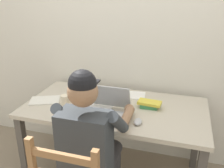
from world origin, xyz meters
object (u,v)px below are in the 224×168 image
(seated_person, at_px, (91,141))
(desk, at_px, (115,115))
(coffee_mug_white, at_px, (66,100))
(coffee_mug_dark, at_px, (89,91))
(computer_mouse, at_px, (138,122))
(book_stack_main, at_px, (149,104))
(laptop, at_px, (107,109))
(landscape_photo_print, at_px, (119,101))

(seated_person, bearing_deg, desk, 85.60)
(coffee_mug_white, distance_m, coffee_mug_dark, 0.28)
(desk, distance_m, computer_mouse, 0.36)
(computer_mouse, bearing_deg, desk, 136.30)
(coffee_mug_white, bearing_deg, book_stack_main, 13.84)
(book_stack_main, bearing_deg, seated_person, -121.09)
(laptop, bearing_deg, landscape_photo_print, 84.14)
(desk, distance_m, coffee_mug_white, 0.45)
(laptop, bearing_deg, coffee_mug_dark, 131.62)
(coffee_mug_dark, bearing_deg, computer_mouse, -35.01)
(laptop, bearing_deg, seated_person, -93.73)
(landscape_photo_print, bearing_deg, coffee_mug_white, -167.98)
(computer_mouse, bearing_deg, coffee_mug_white, 169.14)
(computer_mouse, bearing_deg, coffee_mug_dark, 144.99)
(laptop, xyz_separation_m, coffee_mug_dark, (-0.27, 0.31, -0.00))
(laptop, distance_m, coffee_mug_white, 0.40)
(desk, relative_size, book_stack_main, 7.68)
(desk, height_order, coffee_mug_dark, coffee_mug_dark)
(coffee_mug_white, bearing_deg, coffee_mug_dark, 64.82)
(seated_person, distance_m, book_stack_main, 0.63)
(coffee_mug_white, height_order, coffee_mug_dark, coffee_mug_dark)
(coffee_mug_white, xyz_separation_m, landscape_photo_print, (0.42, 0.21, -0.05))
(desk, height_order, coffee_mug_white, coffee_mug_white)
(seated_person, distance_m, coffee_mug_white, 0.53)
(laptop, bearing_deg, coffee_mug_white, 171.61)
(desk, bearing_deg, seated_person, -94.40)
(seated_person, bearing_deg, coffee_mug_white, 135.80)
(desk, xyz_separation_m, seated_person, (-0.04, -0.47, 0.03))
(coffee_mug_white, height_order, book_stack_main, coffee_mug_white)
(coffee_mug_dark, xyz_separation_m, book_stack_main, (0.58, -0.08, -0.02))
(coffee_mug_white, bearing_deg, landscape_photo_print, 26.40)
(coffee_mug_white, bearing_deg, laptop, -8.39)
(desk, distance_m, landscape_photo_print, 0.13)
(seated_person, xyz_separation_m, landscape_photo_print, (0.05, 0.57, 0.06))
(laptop, relative_size, computer_mouse, 3.30)
(computer_mouse, bearing_deg, laptop, 165.55)
(coffee_mug_white, bearing_deg, seated_person, -44.20)
(coffee_mug_dark, height_order, book_stack_main, coffee_mug_dark)
(book_stack_main, distance_m, landscape_photo_print, 0.28)
(computer_mouse, relative_size, book_stack_main, 0.50)
(landscape_photo_print, bearing_deg, laptop, -110.24)
(desk, height_order, seated_person, seated_person)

